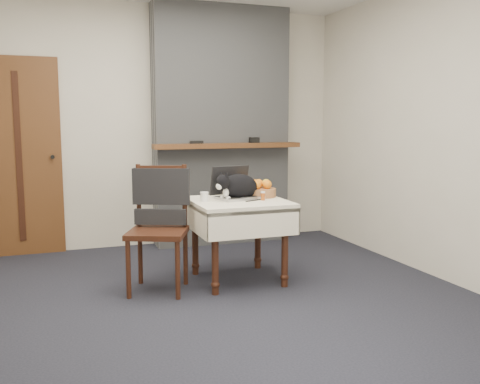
# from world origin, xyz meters

# --- Properties ---
(ground) EXTENTS (4.50, 4.50, 0.00)m
(ground) POSITION_xyz_m (0.00, 0.00, 0.00)
(ground) COLOR black
(ground) RESTS_ON ground
(room_shell) EXTENTS (4.52, 4.01, 2.61)m
(room_shell) POSITION_xyz_m (0.00, 0.46, 1.76)
(room_shell) COLOR beige
(room_shell) RESTS_ON ground
(door) EXTENTS (0.82, 0.10, 2.00)m
(door) POSITION_xyz_m (-1.20, 1.97, 1.00)
(door) COLOR brown
(door) RESTS_ON ground
(chimney) EXTENTS (1.62, 0.48, 2.60)m
(chimney) POSITION_xyz_m (0.90, 1.85, 1.30)
(chimney) COLOR gray
(chimney) RESTS_ON ground
(side_table) EXTENTS (0.78, 0.78, 0.70)m
(side_table) POSITION_xyz_m (0.57, 0.38, 0.59)
(side_table) COLOR #33170E
(side_table) RESTS_ON ground
(laptop) EXTENTS (0.43, 0.39, 0.27)m
(laptop) POSITION_xyz_m (0.59, 0.50, 0.77)
(laptop) COLOR #B7B7BC
(laptop) RESTS_ON side_table
(cat) EXTENTS (0.52, 0.31, 0.25)m
(cat) POSITION_xyz_m (0.60, 0.44, 0.81)
(cat) COLOR black
(cat) RESTS_ON side_table
(cream_jar) EXTENTS (0.07, 0.07, 0.08)m
(cream_jar) POSITION_xyz_m (0.28, 0.40, 0.74)
(cream_jar) COLOR white
(cream_jar) RESTS_ON side_table
(pill_bottle) EXTENTS (0.04, 0.04, 0.08)m
(pill_bottle) POSITION_xyz_m (0.76, 0.29, 0.74)
(pill_bottle) COLOR #AE4C15
(pill_bottle) RESTS_ON side_table
(fruit_basket) EXTENTS (0.27, 0.27, 0.15)m
(fruit_basket) POSITION_xyz_m (0.83, 0.49, 0.76)
(fruit_basket) COLOR #A16D41
(fruit_basket) RESTS_ON side_table
(desk_clutter) EXTENTS (0.15, 0.04, 0.01)m
(desk_clutter) POSITION_xyz_m (0.71, 0.37, 0.70)
(desk_clutter) COLOR black
(desk_clutter) RESTS_ON side_table
(chair) EXTENTS (0.59, 0.59, 1.01)m
(chair) POSITION_xyz_m (-0.09, 0.41, 0.65)
(chair) COLOR #33170E
(chair) RESTS_ON ground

